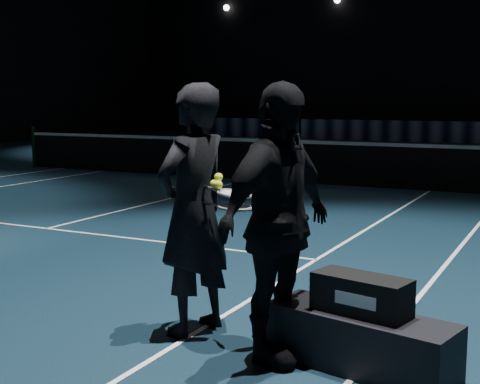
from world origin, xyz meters
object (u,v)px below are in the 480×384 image
object	(u,v)px
player_bench	(360,341)
racket_bag	(361,295)
player_a	(193,210)
tennis_balls	(217,182)
racket_upper	(234,194)
player_b	(277,224)
racket_lower	(235,207)

from	to	relation	value
player_bench	racket_bag	size ratio (longest dim) A/B	2.00
player_a	tennis_balls	bearing A→B (deg)	88.80
racket_upper	tennis_balls	xyz separation A→B (m)	(-0.15, 0.00, 0.08)
player_b	racket_lower	bearing A→B (deg)	87.92
player_a	tennis_balls	distance (m)	0.35
racket_bag	player_a	world-z (taller)	player_a
player_a	racket_upper	xyz separation A→B (m)	(0.40, -0.07, 0.16)
racket_bag	player_a	size ratio (longest dim) A/B	0.33
racket_bag	racket_lower	distance (m)	1.11
racket_upper	player_bench	bearing A→B (deg)	7.64
player_b	tennis_balls	xyz separation A→B (m)	(-0.57, 0.16, 0.24)
player_a	player_b	size ratio (longest dim) A/B	1.00
player_a	racket_lower	world-z (taller)	player_a
player_bench	racket_lower	bearing A→B (deg)	-168.25
player_b	racket_upper	distance (m)	0.48
player_a	player_b	world-z (taller)	same
racket_upper	player_a	bearing A→B (deg)	-178.29
player_bench	player_a	xyz separation A→B (m)	(-1.41, 0.13, 0.79)
player_a	tennis_balls	world-z (taller)	player_a
racket_bag	racket_upper	bearing A→B (deg)	-171.15
racket_bag	player_b	distance (m)	0.75
player_b	player_bench	bearing A→B (deg)	-67.85
player_a	racket_upper	world-z (taller)	player_a
player_bench	racket_upper	size ratio (longest dim) A/B	1.95
player_b	racket_lower	world-z (taller)	player_b
racket_bag	player_b	xyz separation A→B (m)	(-0.59, -0.09, 0.46)
player_bench	racket_lower	world-z (taller)	racket_lower
racket_lower	tennis_balls	distance (m)	0.26
racket_lower	tennis_balls	size ratio (longest dim) A/B	5.67
racket_lower	player_b	bearing A→B (deg)	-0.00
player_b	racket_lower	size ratio (longest dim) A/B	2.91
player_bench	tennis_balls	size ratio (longest dim) A/B	11.03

